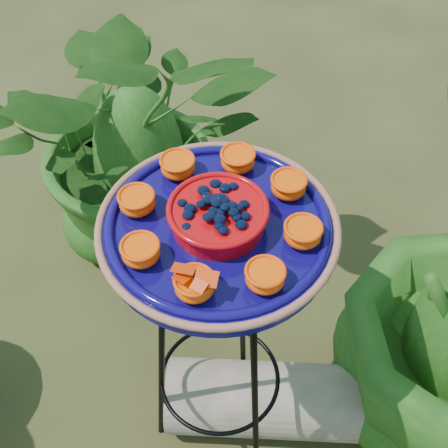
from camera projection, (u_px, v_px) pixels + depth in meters
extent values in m
torus|color=black|center=(218.00, 242.00, 1.12)|extent=(0.24, 0.24, 0.01)
torus|color=black|center=(220.00, 377.00, 1.51)|extent=(0.30, 0.30, 0.01)
cylinder|color=black|center=(242.00, 308.00, 1.50)|extent=(0.02, 0.08, 0.80)
cylinder|color=black|center=(162.00, 358.00, 1.41)|extent=(0.07, 0.05, 0.80)
cylinder|color=black|center=(255.00, 397.00, 1.35)|extent=(0.08, 0.05, 0.80)
cylinder|color=#0D0755|center=(218.00, 231.00, 1.09)|extent=(0.43, 0.43, 0.04)
torus|color=#A56B4A|center=(218.00, 225.00, 1.08)|extent=(0.43, 0.43, 0.01)
torus|color=#0D0755|center=(218.00, 224.00, 1.08)|extent=(0.39, 0.39, 0.02)
cylinder|color=#B5060A|center=(218.00, 217.00, 1.07)|extent=(0.17, 0.17, 0.04)
torus|color=#B5060A|center=(218.00, 209.00, 1.05)|extent=(0.18, 0.18, 0.01)
ellipsoid|color=black|center=(218.00, 207.00, 1.05)|extent=(0.14, 0.14, 0.03)
ellipsoid|color=#EF3302|center=(302.00, 235.00, 1.04)|extent=(0.06, 0.06, 0.03)
cylinder|color=orange|center=(303.00, 228.00, 1.03)|extent=(0.06, 0.06, 0.01)
ellipsoid|color=#EF3302|center=(288.00, 187.00, 1.12)|extent=(0.06, 0.06, 0.03)
cylinder|color=orange|center=(289.00, 181.00, 1.11)|extent=(0.06, 0.06, 0.01)
ellipsoid|color=#EF3302|center=(238.00, 161.00, 1.16)|extent=(0.06, 0.06, 0.03)
cylinder|color=orange|center=(238.00, 155.00, 1.15)|extent=(0.06, 0.06, 0.01)
ellipsoid|color=#EF3302|center=(178.00, 167.00, 1.15)|extent=(0.06, 0.06, 0.03)
cylinder|color=orange|center=(177.00, 161.00, 1.14)|extent=(0.06, 0.06, 0.01)
ellipsoid|color=#EF3302|center=(137.00, 203.00, 1.09)|extent=(0.06, 0.06, 0.03)
cylinder|color=orange|center=(136.00, 197.00, 1.08)|extent=(0.06, 0.06, 0.01)
ellipsoid|color=#EF3302|center=(141.00, 253.00, 1.02)|extent=(0.06, 0.06, 0.03)
cylinder|color=orange|center=(140.00, 247.00, 1.01)|extent=(0.06, 0.06, 0.01)
ellipsoid|color=#EF3302|center=(195.00, 287.00, 0.98)|extent=(0.06, 0.06, 0.03)
cylinder|color=orange|center=(194.00, 281.00, 0.96)|extent=(0.06, 0.06, 0.01)
ellipsoid|color=#EF3302|center=(265.00, 278.00, 0.99)|extent=(0.06, 0.06, 0.03)
cylinder|color=orange|center=(265.00, 272.00, 0.97)|extent=(0.06, 0.06, 0.01)
cylinder|color=black|center=(194.00, 277.00, 0.96)|extent=(0.01, 0.03, 0.00)
cube|color=#FF4105|center=(184.00, 269.00, 0.96)|extent=(0.04, 0.03, 0.01)
cube|color=#FF4105|center=(206.00, 278.00, 0.95)|extent=(0.04, 0.03, 0.01)
cylinder|color=tan|center=(281.00, 400.00, 1.66)|extent=(0.63, 0.43, 0.20)
imported|color=#1A4713|center=(136.00, 132.00, 1.86)|extent=(1.03, 0.99, 0.88)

